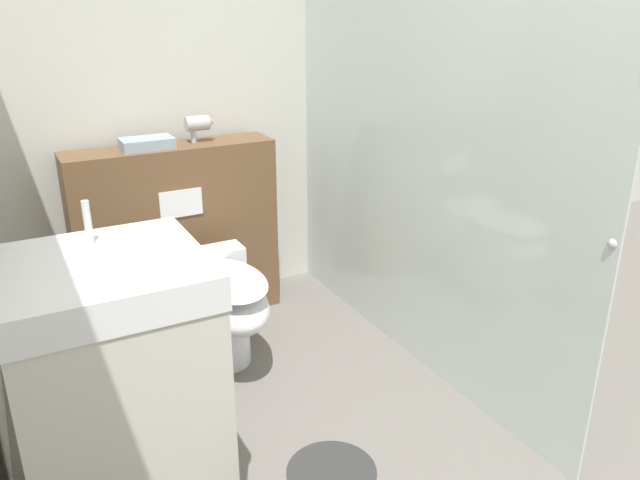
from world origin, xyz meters
TOP-DOWN VIEW (x-y plane):
  - wall_back at (0.00, 2.42)m, footprint 8.00×0.06m
  - partition_panel at (-0.47, 2.20)m, footprint 1.07×0.27m
  - shower_glass at (0.42, 1.30)m, footprint 0.04×2.17m
  - toilet at (-0.43, 1.60)m, footprint 0.39×0.66m
  - sink_vanity at (-1.05, 0.85)m, footprint 0.60×0.57m
  - hair_drier at (-0.30, 2.21)m, footprint 0.15×0.08m
  - folded_towel at (-0.58, 2.19)m, footprint 0.26×0.16m

SIDE VIEW (x-z plane):
  - toilet at x=-0.43m, z-range 0.07..0.58m
  - sink_vanity at x=-1.05m, z-range -0.07..1.03m
  - partition_panel at x=-0.47m, z-range 0.00..0.97m
  - shower_glass at x=0.42m, z-range 0.00..1.97m
  - folded_towel at x=-0.58m, z-range 0.97..1.02m
  - hair_drier at x=-0.30m, z-range 1.00..1.13m
  - wall_back at x=0.00m, z-range 0.00..2.50m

